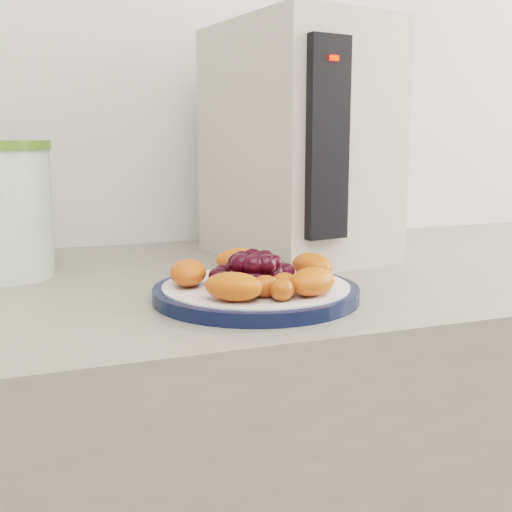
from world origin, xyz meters
name	(u,v)px	position (x,y,z in m)	size (l,w,h in m)	color
wall_back	(114,1)	(0.00, 1.51, 1.30)	(3.50, 0.02, 2.60)	silver
plate_rim	(256,293)	(0.08, 1.06, 0.91)	(0.23, 0.23, 0.01)	black
plate_face	(256,292)	(0.08, 1.06, 0.91)	(0.21, 0.21, 0.02)	white
appliance_body	(296,142)	(0.23, 1.30, 1.07)	(0.20, 0.28, 0.35)	beige
appliance_panel	(327,139)	(0.21, 1.15, 1.08)	(0.06, 0.02, 0.26)	black
appliance_led	(334,58)	(0.21, 1.14, 1.18)	(0.01, 0.01, 0.01)	#FF0C05
fruit_plate	(256,273)	(0.07, 1.05, 0.93)	(0.20, 0.20, 0.04)	red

